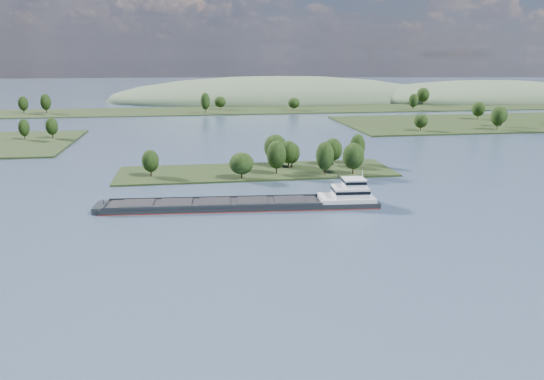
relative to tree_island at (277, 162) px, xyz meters
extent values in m
plane|color=#3A4D65|center=(-7.40, -59.15, -3.83)|extent=(1800.00, 1800.00, 0.00)
cube|color=black|center=(-7.40, 0.85, -3.83)|extent=(100.00, 30.00, 1.20)
cylinder|color=black|center=(15.28, -10.51, -1.27)|extent=(0.50, 0.50, 3.93)
ellipsoid|color=black|center=(15.28, -10.51, 3.73)|extent=(6.43, 6.43, 10.11)
cylinder|color=black|center=(1.12, 10.30, -1.30)|extent=(0.50, 0.50, 3.86)
ellipsoid|color=black|center=(1.12, 10.30, 3.61)|extent=(8.83, 8.83, 9.93)
cylinder|color=black|center=(-1.02, -5.48, -1.28)|extent=(0.50, 0.50, 3.90)
ellipsoid|color=black|center=(-1.02, -5.48, 3.68)|extent=(7.03, 7.03, 10.03)
cylinder|color=black|center=(5.10, 3.79, -1.53)|extent=(0.50, 0.50, 3.40)
ellipsoid|color=black|center=(5.10, 3.79, 2.80)|extent=(6.06, 6.06, 8.75)
cylinder|color=black|center=(-13.98, -10.72, -1.76)|extent=(0.50, 0.50, 2.95)
ellipsoid|color=black|center=(-13.98, -10.72, 1.99)|extent=(8.48, 8.48, 7.58)
cylinder|color=black|center=(-44.88, -2.62, -1.69)|extent=(0.50, 0.50, 3.08)
ellipsoid|color=black|center=(-44.88, -2.62, 2.22)|extent=(5.96, 5.96, 7.91)
cylinder|color=black|center=(6.51, 4.64, -1.68)|extent=(0.50, 0.50, 3.11)
ellipsoid|color=black|center=(6.51, 4.64, 2.28)|extent=(6.07, 6.07, 8.00)
cylinder|color=black|center=(32.87, 7.55, -1.32)|extent=(0.50, 0.50, 3.82)
ellipsoid|color=black|center=(32.87, 7.55, 3.54)|extent=(5.97, 5.97, 9.82)
cylinder|color=black|center=(25.87, -9.76, -1.40)|extent=(0.50, 0.50, 3.65)
ellipsoid|color=black|center=(25.87, -9.76, 3.24)|extent=(7.76, 7.76, 9.40)
cylinder|color=black|center=(22.80, 6.44, -1.53)|extent=(0.50, 0.50, 3.41)
ellipsoid|color=black|center=(22.80, 6.44, 2.80)|extent=(7.22, 7.22, 8.76)
cylinder|color=black|center=(-99.65, 92.36, -1.33)|extent=(0.50, 0.50, 3.40)
ellipsoid|color=black|center=(-99.65, 92.36, 3.00)|extent=(6.12, 6.12, 8.75)
cylinder|color=black|center=(-112.15, 89.65, -1.35)|extent=(0.50, 0.50, 3.36)
ellipsoid|color=black|center=(-112.15, 89.65, 2.91)|extent=(5.28, 5.28, 8.63)
cylinder|color=black|center=(95.80, 90.24, -1.51)|extent=(0.50, 0.50, 3.04)
ellipsoid|color=black|center=(95.80, 90.24, 2.36)|extent=(7.67, 7.67, 7.82)
cylinder|color=black|center=(139.97, 86.99, -0.88)|extent=(0.50, 0.50, 4.30)
ellipsoid|color=black|center=(139.97, 86.99, 4.58)|extent=(8.05, 8.05, 11.05)
cylinder|color=black|center=(149.66, 99.14, -1.16)|extent=(0.50, 0.50, 3.74)
ellipsoid|color=black|center=(149.66, 99.14, 3.59)|extent=(6.65, 6.65, 9.62)
cylinder|color=black|center=(155.31, 134.89, -1.16)|extent=(0.50, 0.50, 3.74)
ellipsoid|color=black|center=(155.31, 134.89, 3.60)|extent=(8.44, 8.44, 9.62)
cube|color=black|center=(-7.40, 220.85, -3.83)|extent=(900.00, 60.00, 1.20)
cylinder|color=black|center=(-148.72, 218.93, -1.20)|extent=(0.50, 0.50, 4.06)
ellipsoid|color=black|center=(-148.72, 218.93, 3.95)|extent=(6.96, 6.96, 10.43)
cylinder|color=black|center=(139.08, 200.75, -1.22)|extent=(0.50, 0.50, 4.02)
ellipsoid|color=black|center=(139.08, 200.75, 3.90)|extent=(7.12, 7.12, 10.35)
cylinder|color=black|center=(-7.19, 226.59, -1.59)|extent=(0.50, 0.50, 3.29)
ellipsoid|color=black|center=(-7.19, 226.59, 2.59)|extent=(8.89, 8.89, 8.45)
cylinder|color=black|center=(163.58, 238.20, -0.86)|extent=(0.50, 0.50, 4.74)
ellipsoid|color=black|center=(163.58, 238.20, 5.16)|extent=(10.51, 10.51, 12.19)
cylinder|color=black|center=(-132.97, 217.81, -0.94)|extent=(0.50, 0.50, 4.59)
ellipsoid|color=black|center=(-132.97, 217.81, 4.90)|extent=(7.48, 7.48, 11.81)
cylinder|color=black|center=(47.73, 210.85, -1.67)|extent=(0.50, 0.50, 3.13)
ellipsoid|color=black|center=(47.73, 210.85, 2.31)|extent=(8.95, 8.95, 8.04)
cylinder|color=black|center=(-19.25, 202.19, -0.83)|extent=(0.50, 0.50, 4.80)
ellipsoid|color=black|center=(-19.25, 202.19, 5.26)|extent=(6.68, 6.68, 12.33)
ellipsoid|color=#485D40|center=(252.60, 290.85, -3.83)|extent=(260.00, 140.00, 36.00)
ellipsoid|color=#485D40|center=(52.60, 320.85, -3.83)|extent=(320.00, 160.00, 44.00)
cube|color=black|center=(-17.17, -44.41, -3.35)|extent=(77.50, 14.89, 2.12)
cube|color=maroon|center=(-17.17, -44.41, -3.78)|extent=(77.71, 15.10, 0.24)
cube|color=black|center=(-24.53, -39.18, -2.00)|extent=(59.58, 4.48, 0.77)
cube|color=black|center=(-25.18, -48.59, -2.00)|extent=(59.58, 4.48, 0.77)
cube|color=black|center=(-24.85, -43.88, -2.15)|extent=(58.23, 12.61, 0.29)
cube|color=black|center=(-45.98, -42.43, -1.86)|extent=(9.19, 8.47, 0.34)
cube|color=black|center=(-35.42, -43.15, -1.86)|extent=(9.19, 8.47, 0.34)
cube|color=black|center=(-24.85, -43.88, -1.86)|extent=(9.19, 8.47, 0.34)
cube|color=black|center=(-14.29, -44.61, -1.86)|extent=(9.19, 8.47, 0.34)
cube|color=black|center=(-3.72, -45.34, -1.86)|extent=(9.19, 8.47, 0.34)
cube|color=black|center=(-56.07, -41.73, -2.96)|extent=(3.48, 8.84, 1.93)
cylinder|color=black|center=(-55.11, -41.80, -1.62)|extent=(0.25, 0.25, 2.12)
cube|color=silver|center=(12.61, -46.46, -1.71)|extent=(16.00, 10.28, 1.16)
cube|color=silver|center=(13.57, -46.52, 0.21)|extent=(10.13, 8.35, 2.89)
cube|color=black|center=(13.57, -46.52, 0.60)|extent=(10.34, 8.55, 0.87)
cube|color=silver|center=(14.53, -46.59, 2.72)|extent=(6.16, 6.16, 2.12)
cube|color=black|center=(14.53, -46.59, 3.10)|extent=(6.36, 6.36, 0.77)
cube|color=silver|center=(14.53, -46.59, 3.87)|extent=(6.57, 6.57, 0.19)
cylinder|color=silver|center=(16.93, -46.76, 5.03)|extent=(0.21, 0.21, 2.50)
cylinder|color=black|center=(10.88, -43.45, 4.06)|extent=(0.51, 0.51, 1.16)
camera|label=1|loc=(-30.81, -187.32, 37.98)|focal=35.00mm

